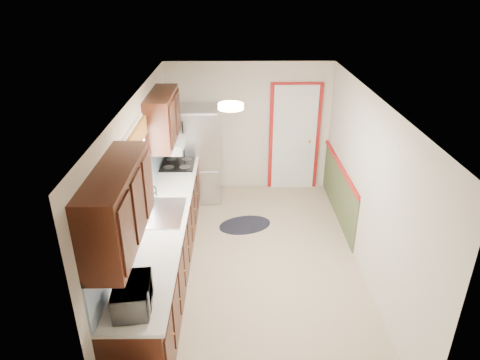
{
  "coord_description": "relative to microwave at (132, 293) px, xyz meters",
  "views": [
    {
      "loc": [
        -0.26,
        -5.04,
        3.72
      ],
      "look_at": [
        -0.19,
        0.35,
        1.15
      ],
      "focal_mm": 32.0,
      "sensor_mm": 36.0,
      "label": 1
    }
  ],
  "objects": [
    {
      "name": "back_wall_trim",
      "position": [
        2.19,
        4.16,
        -0.22
      ],
      "size": [
        1.12,
        2.3,
        2.08
      ],
      "color": "maroon",
      "rests_on": "ground"
    },
    {
      "name": "room_shell",
      "position": [
        1.2,
        1.95,
        0.1
      ],
      "size": [
        3.2,
        5.2,
        2.52
      ],
      "color": "tan",
      "rests_on": "ground"
    },
    {
      "name": "ceiling_fixture",
      "position": [
        0.9,
        1.75,
        1.26
      ],
      "size": [
        0.3,
        0.3,
        0.06
      ],
      "primitive_type": "cylinder",
      "color": "#FFD88C",
      "rests_on": "room_shell"
    },
    {
      "name": "microwave",
      "position": [
        0.0,
        0.0,
        0.0
      ],
      "size": [
        0.32,
        0.51,
        0.33
      ],
      "primitive_type": "imported",
      "rotation": [
        0.0,
        0.0,
        1.68
      ],
      "color": "white",
      "rests_on": "kitchen_run"
    },
    {
      "name": "kitchen_run",
      "position": [
        -0.04,
        1.66,
        -0.29
      ],
      "size": [
        0.63,
        4.0,
        2.2
      ],
      "color": "#34150C",
      "rests_on": "ground"
    },
    {
      "name": "rug",
      "position": [
        1.1,
        2.97,
        -1.1
      ],
      "size": [
        1.0,
        0.79,
        0.01
      ],
      "primitive_type": "ellipsoid",
      "rotation": [
        0.0,
        0.0,
        0.3
      ],
      "color": "black",
      "rests_on": "ground"
    },
    {
      "name": "cooktop",
      "position": [
        0.01,
        3.35,
        -0.15
      ],
      "size": [
        0.54,
        0.65,
        0.02
      ],
      "primitive_type": "cube",
      "color": "black",
      "rests_on": "kitchen_run"
    },
    {
      "name": "refrigerator",
      "position": [
        0.32,
        4.0,
        -0.25
      ],
      "size": [
        0.75,
        0.74,
        1.71
      ],
      "rotation": [
        0.0,
        0.0,
        0.05
      ],
      "color": "#B7B7BC",
      "rests_on": "ground"
    }
  ]
}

